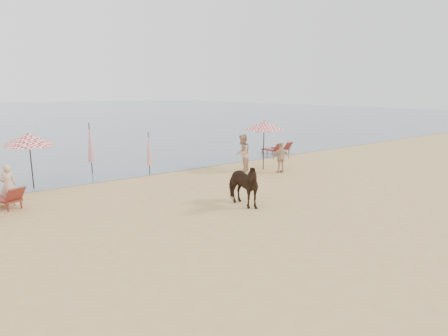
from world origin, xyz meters
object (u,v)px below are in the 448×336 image
(lounger_cluster_right, at_px, (278,148))
(umbrella_closed_left, at_px, (90,143))
(umbrella_open_right, at_px, (264,125))
(umbrella_closed_right, at_px, (149,149))
(beachgoer_right_a, at_px, (242,153))
(beachgoer_left, at_px, (8,185))
(beachgoer_right_b, at_px, (281,158))
(umbrella_open_left_b, at_px, (29,139))
(cow, at_px, (241,185))

(lounger_cluster_right, bearing_deg, umbrella_closed_left, 171.92)
(umbrella_open_right, distance_m, umbrella_closed_right, 6.11)
(umbrella_open_right, bearing_deg, beachgoer_right_a, 162.39)
(lounger_cluster_right, relative_size, umbrella_open_right, 0.61)
(lounger_cluster_right, bearing_deg, beachgoer_left, -174.06)
(lounger_cluster_right, bearing_deg, beachgoer_right_b, -135.75)
(umbrella_open_left_b, xyz_separation_m, umbrella_open_right, (10.74, -2.93, 0.20))
(beachgoer_right_b, bearing_deg, cow, 49.07)
(umbrella_closed_left, bearing_deg, lounger_cluster_right, -5.66)
(lounger_cluster_right, xyz_separation_m, beachgoer_right_b, (-4.04, -4.28, 0.40))
(cow, bearing_deg, umbrella_open_right, 41.19)
(umbrella_closed_left, xyz_separation_m, beachgoer_right_b, (7.93, -5.46, -0.82))
(umbrella_open_right, height_order, umbrella_closed_left, umbrella_open_right)
(umbrella_open_left_b, xyz_separation_m, umbrella_closed_right, (5.17, -0.64, -0.82))
(beachgoer_right_a, bearing_deg, umbrella_closed_right, -61.86)
(beachgoer_right_a, height_order, beachgoer_right_b, beachgoer_right_a)
(lounger_cluster_right, xyz_separation_m, umbrella_closed_left, (-11.97, 1.19, 1.22))
(lounger_cluster_right, distance_m, beachgoer_right_b, 5.90)
(lounger_cluster_right, height_order, beachgoer_right_a, beachgoer_right_a)
(umbrella_open_right, bearing_deg, lounger_cluster_right, 28.37)
(umbrella_open_left_b, xyz_separation_m, beachgoer_right_b, (10.89, -4.09, -1.38))
(beachgoer_left, bearing_deg, umbrella_open_left_b, -112.17)
(umbrella_open_left_b, xyz_separation_m, beachgoer_right_a, (9.45, -2.72, -1.18))
(umbrella_closed_left, distance_m, beachgoer_right_b, 9.67)
(umbrella_closed_left, xyz_separation_m, umbrella_closed_right, (2.22, -2.01, -0.25))
(lounger_cluster_right, distance_m, cow, 11.94)
(lounger_cluster_right, distance_m, beachgoer_left, 16.28)
(beachgoer_left, relative_size, beachgoer_right_a, 0.79)
(umbrella_closed_left, height_order, beachgoer_left, umbrella_closed_left)
(cow, relative_size, beachgoer_right_b, 1.23)
(umbrella_open_left_b, relative_size, umbrella_closed_right, 1.14)
(beachgoer_right_a, bearing_deg, lounger_cluster_right, 172.11)
(umbrella_open_left_b, relative_size, beachgoer_left, 1.62)
(lounger_cluster_right, distance_m, umbrella_open_left_b, 15.03)
(umbrella_open_right, bearing_deg, cow, -147.78)
(umbrella_closed_right, bearing_deg, cow, -86.04)
(umbrella_open_left_b, distance_m, beachgoer_right_a, 9.90)
(cow, bearing_deg, lounger_cluster_right, 39.51)
(umbrella_open_right, relative_size, umbrella_closed_right, 1.20)
(cow, distance_m, beachgoer_left, 8.52)
(umbrella_closed_right, distance_m, beachgoer_right_a, 4.77)
(umbrella_closed_left, bearing_deg, beachgoer_left, -139.34)
(beachgoer_right_b, bearing_deg, umbrella_closed_left, -16.88)
(beachgoer_right_a, bearing_deg, umbrella_closed_left, -68.08)
(umbrella_open_right, distance_m, beachgoer_right_a, 1.90)
(umbrella_open_right, distance_m, umbrella_closed_left, 8.93)
(umbrella_open_right, height_order, umbrella_closed_right, umbrella_open_right)
(umbrella_closed_left, height_order, beachgoer_right_b, umbrella_closed_left)
(lounger_cluster_right, relative_size, beachgoer_right_b, 1.03)
(umbrella_open_right, height_order, beachgoer_right_b, umbrella_open_right)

